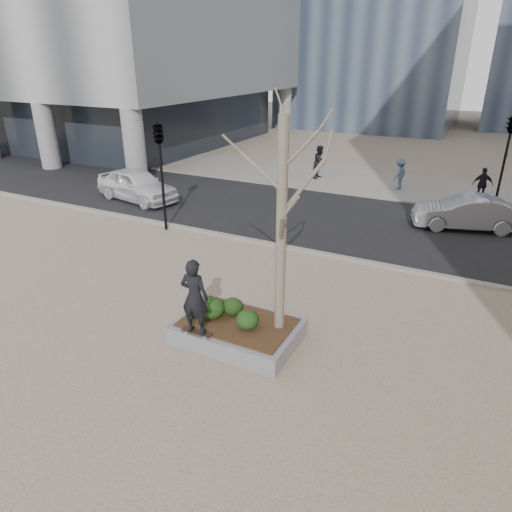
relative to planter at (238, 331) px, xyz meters
The scene contains 18 objects.
ground 1.02m from the planter, behind, with size 120.00×120.00×0.00m, color tan.
street 10.05m from the planter, 95.71° to the left, with size 60.00×8.00×0.02m, color black.
far_sidewalk 17.03m from the planter, 93.37° to the left, with size 60.00×6.00×0.02m, color gray.
planter is the anchor object (origin of this frame).
planter_mulch 0.25m from the planter, ahead, with size 2.70×1.70×0.04m, color #382314.
sycamore_tree 3.71m from the planter, 16.70° to the left, with size 2.80×2.80×6.60m, color gray, non-canonical shape.
shrub_left 0.86m from the planter, behind, with size 0.63×0.63×0.53m, color #123711.
shrub_middle 0.62m from the planter, 137.72° to the left, with size 0.53×0.53×0.45m, color #183410.
shrub_right 0.63m from the planter, 21.51° to the right, with size 0.56×0.56×0.47m, color #133511.
skateboard 1.11m from the planter, 125.47° to the right, with size 0.78×0.20×0.07m, color black, non-canonical shape.
skateboarder 1.65m from the planter, 125.47° to the right, with size 0.69×0.45×1.89m, color black.
police_car 13.23m from the planter, 141.00° to the left, with size 1.84×4.57×1.56m, color white.
car_silver 12.12m from the planter, 68.42° to the left, with size 1.45×4.15×1.37m, color #AAADB2.
pedestrian_a 17.15m from the planter, 102.91° to the left, with size 0.91×0.71×1.87m, color black.
pedestrian_b 16.33m from the planter, 87.23° to the left, with size 1.05×0.60×1.63m, color #45617C.
pedestrian_c 16.66m from the planter, 73.16° to the left, with size 0.95×0.40×1.63m, color black.
traffic_light_near 8.82m from the planter, 139.25° to the left, with size 0.60×2.48×4.50m, color black, non-canonical shape.
traffic_light_far 15.73m from the planter, 69.36° to the left, with size 0.60×2.48×4.50m, color black, non-canonical shape.
Camera 1 is at (5.84, -8.49, 6.56)m, focal length 32.00 mm.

